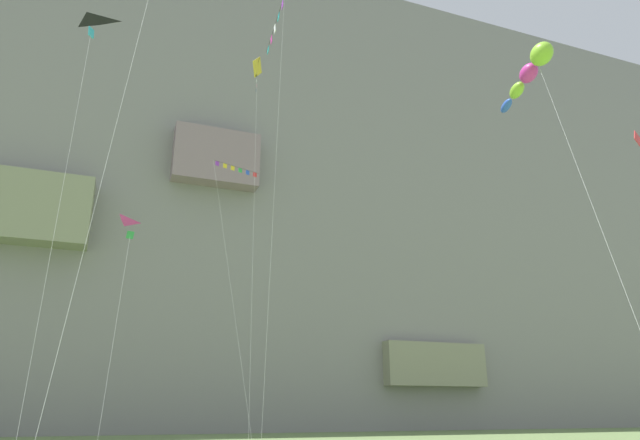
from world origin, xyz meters
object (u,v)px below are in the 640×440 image
(kite_windsock_low_center, at_px, (530,72))
(kite_banner_mid_left, at_px, (275,41))
(kite_delta_far_right, at_px, (85,27))
(kite_diamond_low_right, at_px, (257,74))
(kite_delta_mid_center, at_px, (139,235))
(kite_banner_high_right, at_px, (236,188))

(kite_windsock_low_center, distance_m, kite_banner_mid_left, 22.25)
(kite_delta_far_right, height_order, kite_banner_mid_left, kite_banner_mid_left)
(kite_diamond_low_right, relative_size, kite_delta_mid_center, 2.53)
(kite_delta_far_right, distance_m, kite_banner_high_right, 20.53)
(kite_banner_mid_left, bearing_deg, kite_delta_far_right, -147.00)
(kite_banner_mid_left, bearing_deg, kite_banner_high_right, 95.06)
(kite_windsock_low_center, xyz_separation_m, kite_delta_mid_center, (-17.24, 14.79, -6.19))
(kite_delta_far_right, bearing_deg, kite_delta_mid_center, 55.53)
(kite_delta_far_right, xyz_separation_m, kite_diamond_low_right, (12.68, 13.63, 8.29))
(kite_windsock_low_center, relative_size, kite_delta_mid_center, 1.50)
(kite_windsock_low_center, bearing_deg, kite_diamond_low_right, 111.03)
(kite_delta_far_right, height_order, kite_windsock_low_center, kite_delta_far_right)
(kite_diamond_low_right, bearing_deg, kite_banner_mid_left, -89.69)
(kite_delta_far_right, bearing_deg, kite_banner_mid_left, 33.00)
(kite_banner_high_right, relative_size, kite_windsock_low_center, 1.19)
(kite_windsock_low_center, bearing_deg, kite_delta_mid_center, 139.37)
(kite_delta_far_right, relative_size, kite_banner_mid_left, 0.71)
(kite_delta_far_right, xyz_separation_m, kite_windsock_low_center, (21.32, -8.85, -3.29))
(kite_delta_far_right, bearing_deg, kite_diamond_low_right, 47.06)
(kite_banner_high_right, xyz_separation_m, kite_delta_mid_center, (-7.89, -10.69, -8.15))
(kite_windsock_low_center, distance_m, kite_delta_mid_center, 23.55)
(kite_delta_mid_center, xyz_separation_m, kite_banner_mid_left, (8.63, 2.31, 17.53))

